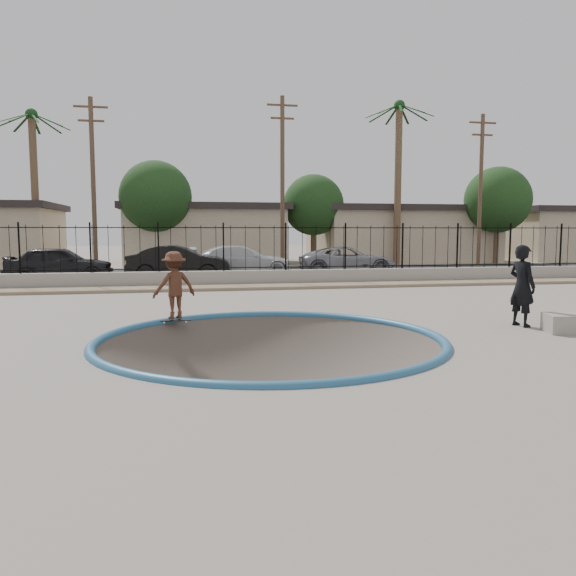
% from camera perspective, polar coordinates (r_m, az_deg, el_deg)
% --- Properties ---
extents(ground, '(120.00, 120.00, 2.20)m').
position_cam_1_polar(ground, '(24.20, -6.83, -1.99)').
color(ground, gray).
rests_on(ground, ground).
extents(bowl_pit, '(6.84, 6.84, 1.80)m').
position_cam_1_polar(bowl_pit, '(11.27, -1.80, -5.34)').
color(bowl_pit, '#4E433C').
rests_on(bowl_pit, ground).
extents(coping_ring, '(7.04, 7.04, 0.20)m').
position_cam_1_polar(coping_ring, '(11.27, -1.80, -5.34)').
color(coping_ring, '#275C80').
rests_on(coping_ring, ground).
extents(rock_strip, '(42.00, 1.60, 0.11)m').
position_cam_1_polar(rock_strip, '(21.30, -6.29, 0.08)').
color(rock_strip, tan).
rests_on(rock_strip, ground).
extents(retaining_wall, '(42.00, 0.45, 0.60)m').
position_cam_1_polar(retaining_wall, '(22.37, -6.54, 0.98)').
color(retaining_wall, gray).
rests_on(retaining_wall, ground).
extents(fence, '(40.00, 0.04, 1.80)m').
position_cam_1_polar(fence, '(22.30, -6.57, 4.05)').
color(fence, black).
rests_on(fence, retaining_wall).
extents(street, '(90.00, 8.00, 0.04)m').
position_cam_1_polar(street, '(29.05, -7.61, 1.53)').
color(street, black).
rests_on(street, ground).
extents(house_center, '(10.60, 8.60, 3.90)m').
position_cam_1_polar(house_center, '(38.46, -8.55, 5.48)').
color(house_center, tan).
rests_on(house_center, ground).
extents(house_east, '(12.60, 8.60, 3.90)m').
position_cam_1_polar(house_east, '(41.54, 11.22, 5.46)').
color(house_east, tan).
rests_on(house_east, ground).
extents(house_east_far, '(11.60, 8.60, 3.90)m').
position_cam_1_polar(house_east_far, '(48.62, 26.72, 4.99)').
color(house_east_far, tan).
rests_on(house_east_far, ground).
extents(palm_mid, '(2.30, 2.30, 9.30)m').
position_cam_1_polar(palm_mid, '(37.11, -24.46, 12.31)').
color(palm_mid, brown).
rests_on(palm_mid, ground).
extents(palm_right, '(2.30, 2.30, 10.30)m').
position_cam_1_polar(palm_right, '(36.97, 11.17, 13.75)').
color(palm_right, brown).
rests_on(palm_right, ground).
extents(utility_pole_left, '(1.70, 0.24, 9.00)m').
position_cam_1_polar(utility_pole_left, '(31.30, -19.18, 10.15)').
color(utility_pole_left, '#473323').
rests_on(utility_pole_left, ground).
extents(utility_pole_mid, '(1.70, 0.24, 9.50)m').
position_cam_1_polar(utility_pole_mid, '(31.57, -0.57, 10.89)').
color(utility_pole_mid, '#473323').
rests_on(utility_pole_mid, ground).
extents(utility_pole_right, '(1.70, 0.24, 9.00)m').
position_cam_1_polar(utility_pole_right, '(35.76, 18.97, 9.58)').
color(utility_pole_right, '#473323').
rests_on(utility_pole_right, ground).
extents(street_tree_left, '(4.32, 4.32, 6.36)m').
position_cam_1_polar(street_tree_left, '(34.99, -13.31, 8.99)').
color(street_tree_left, '#473323').
rests_on(street_tree_left, ground).
extents(street_tree_mid, '(3.96, 3.96, 5.83)m').
position_cam_1_polar(street_tree_mid, '(37.01, 2.60, 8.41)').
color(street_tree_mid, '#473323').
rests_on(street_tree_mid, ground).
extents(street_tree_right, '(4.32, 4.32, 6.36)m').
position_cam_1_polar(street_tree_right, '(39.83, 20.53, 8.37)').
color(street_tree_right, '#473323').
rests_on(street_tree_right, ground).
extents(skater, '(1.18, 0.92, 1.60)m').
position_cam_1_polar(skater, '(13.58, -11.47, -0.13)').
color(skater, brown).
rests_on(skater, ground).
extents(skateboard, '(0.77, 0.22, 0.07)m').
position_cam_1_polar(skateboard, '(13.68, -11.41, -3.24)').
color(skateboard, black).
rests_on(skateboard, ground).
extents(videographer, '(0.60, 0.77, 1.87)m').
position_cam_1_polar(videographer, '(13.87, 22.69, 0.21)').
color(videographer, black).
rests_on(videographer, ground).
extents(car_a, '(4.45, 1.91, 1.50)m').
position_cam_1_polar(car_a, '(26.05, -22.18, 2.34)').
color(car_a, black).
rests_on(car_a, street).
extents(car_b, '(4.62, 1.97, 1.48)m').
position_cam_1_polar(car_b, '(25.35, -11.03, 2.56)').
color(car_b, black).
rests_on(car_b, street).
extents(car_c, '(4.96, 2.03, 1.44)m').
position_cam_1_polar(car_c, '(26.91, -4.71, 2.79)').
color(car_c, silver).
rests_on(car_c, street).
extents(car_d, '(4.96, 2.53, 1.34)m').
position_cam_1_polar(car_d, '(28.22, 6.09, 2.82)').
color(car_d, gray).
rests_on(car_d, street).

